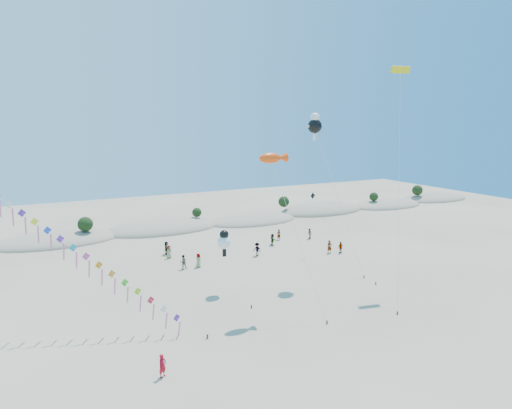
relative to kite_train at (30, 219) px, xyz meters
The scene contains 10 objects.
ground 25.77m from the kite_train, 40.57° to the right, with size 160.00×160.00×0.00m, color gray.
dune_ridge 36.47m from the kite_train, 56.86° to the left, with size 145.30×11.49×5.57m.
kite_train is the anchor object (origin of this frame).
fish_kite 21.18m from the kite_train, 12.92° to the right, with size 3.59×6.56×14.51m.
cartoon_kite_low 17.74m from the kite_train, ahead, with size 1.39×5.96×6.48m.
cartoon_kite_high 29.58m from the kite_train, ahead, with size 5.17×5.30×18.30m.
parafoil_kite 38.59m from the kite_train, ahead, with size 8.47×9.36×23.18m.
dark_kite 33.26m from the kite_train, ahead, with size 0.99×13.34×8.21m.
flyer_foreground 16.63m from the kite_train, 58.20° to the right, with size 0.61×0.40×1.66m, color #AC0D1E.
beachgoers 27.95m from the kite_train, 25.58° to the left, with size 22.34×10.79×1.79m.
Camera 1 is at (-16.88, -23.16, 16.99)m, focal length 30.00 mm.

